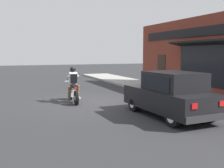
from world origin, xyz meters
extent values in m
plane|color=#2B2B2D|center=(0.00, 0.00, 0.00)|extent=(80.00, 80.00, 0.00)
cube|color=#9E9B93|center=(5.02, 3.00, 0.07)|extent=(2.60, 22.00, 0.14)
cube|color=maroon|center=(6.57, 0.54, 2.10)|extent=(0.50, 11.55, 4.20)
cube|color=black|center=(6.30, -0.90, 1.55)|extent=(0.04, 4.85, 2.10)
cube|color=black|center=(6.31, -0.90, 1.55)|extent=(0.02, 5.08, 2.20)
cube|color=#2D2319|center=(6.30, 3.72, 1.05)|extent=(0.04, 0.90, 2.10)
cube|color=black|center=(5.97, -0.90, 2.75)|extent=(0.81, 5.55, 0.24)
cube|color=black|center=(6.29, 0.54, 3.35)|extent=(0.06, 9.82, 0.50)
cylinder|color=black|center=(-0.62, 0.84, 0.31)|extent=(0.13, 0.62, 0.62)
cylinder|color=silver|center=(-0.62, 0.84, 0.31)|extent=(0.13, 0.22, 0.22)
cylinder|color=black|center=(-0.69, -0.56, 0.31)|extent=(0.13, 0.62, 0.62)
cylinder|color=silver|center=(-0.69, -0.56, 0.31)|extent=(0.13, 0.22, 0.22)
cube|color=silver|center=(-0.66, 0.09, 0.39)|extent=(0.30, 0.41, 0.24)
ellipsoid|color=black|center=(-0.64, 0.34, 0.80)|extent=(0.33, 0.54, 0.24)
cube|color=black|center=(-0.67, -0.14, 0.76)|extent=(0.29, 0.57, 0.10)
cylinder|color=silver|center=(-0.62, 0.74, 0.62)|extent=(0.09, 0.33, 0.68)
cylinder|color=silver|center=(-0.63, 0.62, 0.91)|extent=(0.56, 0.07, 0.04)
sphere|color=silver|center=(-0.62, 0.79, 0.79)|extent=(0.16, 0.16, 0.16)
cylinder|color=silver|center=(-0.52, -0.32, 0.29)|extent=(0.11, 0.55, 0.08)
cube|color=red|center=(-0.69, -0.51, 0.73)|extent=(0.12, 0.07, 0.08)
cylinder|color=brown|center=(-0.84, 0.03, 0.43)|extent=(0.16, 0.36, 0.71)
cylinder|color=brown|center=(-0.48, 0.01, 0.43)|extent=(0.16, 0.36, 0.71)
cube|color=silver|center=(-0.66, 0.04, 1.08)|extent=(0.36, 0.35, 0.57)
cylinder|color=silver|center=(-0.85, 0.29, 1.12)|extent=(0.12, 0.52, 0.26)
cylinder|color=silver|center=(-0.45, 0.27, 1.12)|extent=(0.12, 0.52, 0.26)
sphere|color=black|center=(-0.66, 0.10, 1.49)|extent=(0.26, 0.26, 0.26)
cube|color=black|center=(-0.67, -0.12, 1.10)|extent=(0.29, 0.25, 0.42)
cylinder|color=black|center=(1.04, -2.56, 0.30)|extent=(0.20, 0.61, 0.60)
cylinder|color=silver|center=(1.04, -2.56, 0.30)|extent=(0.21, 0.34, 0.33)
cylinder|color=black|center=(2.48, -2.51, 0.30)|extent=(0.20, 0.61, 0.60)
cylinder|color=silver|center=(2.48, -2.51, 0.30)|extent=(0.21, 0.34, 0.33)
cylinder|color=black|center=(1.12, -4.96, 0.30)|extent=(0.20, 0.61, 0.60)
cylinder|color=silver|center=(1.12, -4.96, 0.30)|extent=(0.21, 0.34, 0.33)
cylinder|color=black|center=(2.56, -4.91, 0.30)|extent=(0.20, 0.61, 0.60)
cylinder|color=silver|center=(2.56, -4.91, 0.30)|extent=(0.21, 0.34, 0.33)
cube|color=black|center=(1.80, -3.74, 0.60)|extent=(1.76, 3.75, 0.70)
cube|color=black|center=(1.81, -3.99, 1.24)|extent=(1.50, 1.94, 0.66)
cube|color=black|center=(1.78, -3.12, 1.19)|extent=(1.34, 0.39, 0.51)
cube|color=black|center=(1.09, -4.01, 1.22)|extent=(0.08, 1.52, 0.46)
cube|color=black|center=(2.53, -3.96, 1.22)|extent=(0.08, 1.52, 0.46)
cube|color=silver|center=(1.23, -1.89, 0.72)|extent=(0.24, 0.05, 0.14)
cube|color=red|center=(1.35, -5.61, 0.74)|extent=(0.20, 0.05, 0.16)
cube|color=silver|center=(2.25, -1.86, 0.72)|extent=(0.24, 0.05, 0.14)
cube|color=red|center=(2.37, -5.58, 0.74)|extent=(0.20, 0.05, 0.16)
cube|color=#28282B|center=(1.74, -1.91, 0.35)|extent=(1.61, 0.17, 0.20)
cube|color=#28282B|center=(1.86, -5.56, 0.35)|extent=(1.61, 0.17, 0.20)
cylinder|color=#514C47|center=(5.17, -1.46, 0.59)|extent=(0.52, 0.52, 0.90)
cylinder|color=black|center=(5.17, -1.46, 1.08)|extent=(0.56, 0.56, 0.08)
cube|color=black|center=(4.68, 2.04, 0.16)|extent=(0.36, 0.36, 0.04)
cone|color=orange|center=(4.68, 2.04, 0.46)|extent=(0.28, 0.28, 0.56)
cylinder|color=white|center=(4.68, 2.04, 0.48)|extent=(0.20, 0.20, 0.08)
camera|label=1|loc=(-3.44, -11.32, 2.19)|focal=42.00mm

